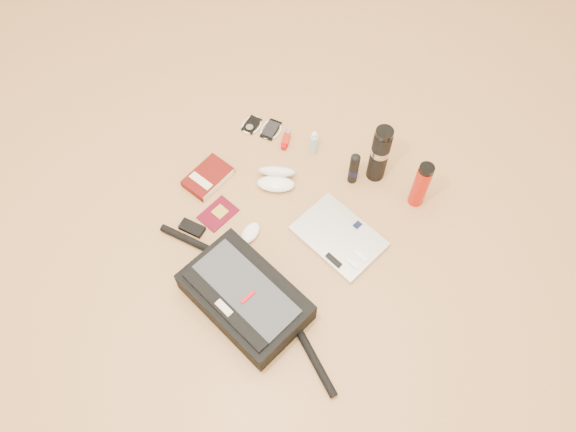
{
  "coord_description": "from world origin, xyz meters",
  "views": [
    {
      "loc": [
        0.55,
        -0.84,
        1.94
      ],
      "look_at": [
        0.03,
        0.11,
        0.06
      ],
      "focal_mm": 35.0,
      "sensor_mm": 36.0,
      "label": 1
    }
  ],
  "objects_px": {
    "messenger_bag": "(245,296)",
    "thermos_red": "(421,185)",
    "laptop": "(339,237)",
    "thermos_black": "(380,154)",
    "book": "(208,177)"
  },
  "relations": [
    {
      "from": "laptop",
      "to": "thermos_red",
      "type": "height_order",
      "value": "thermos_red"
    },
    {
      "from": "thermos_red",
      "to": "laptop",
      "type": "bearing_deg",
      "value": -122.68
    },
    {
      "from": "messenger_bag",
      "to": "thermos_red",
      "type": "bearing_deg",
      "value": 77.97
    },
    {
      "from": "messenger_bag",
      "to": "book",
      "type": "height_order",
      "value": "messenger_bag"
    },
    {
      "from": "messenger_bag",
      "to": "book",
      "type": "bearing_deg",
      "value": 152.73
    },
    {
      "from": "thermos_black",
      "to": "messenger_bag",
      "type": "bearing_deg",
      "value": -103.67
    },
    {
      "from": "laptop",
      "to": "thermos_red",
      "type": "xyz_separation_m",
      "value": [
        0.2,
        0.3,
        0.11
      ]
    },
    {
      "from": "book",
      "to": "thermos_red",
      "type": "bearing_deg",
      "value": 32.87
    },
    {
      "from": "laptop",
      "to": "book",
      "type": "bearing_deg",
      "value": -162.11
    },
    {
      "from": "messenger_bag",
      "to": "thermos_red",
      "type": "distance_m",
      "value": 0.8
    },
    {
      "from": "messenger_bag",
      "to": "laptop",
      "type": "bearing_deg",
      "value": 81.72
    },
    {
      "from": "messenger_bag",
      "to": "laptop",
      "type": "relative_size",
      "value": 2.33
    },
    {
      "from": "thermos_black",
      "to": "thermos_red",
      "type": "height_order",
      "value": "thermos_black"
    },
    {
      "from": "laptop",
      "to": "thermos_black",
      "type": "distance_m",
      "value": 0.37
    },
    {
      "from": "book",
      "to": "thermos_red",
      "type": "distance_m",
      "value": 0.86
    }
  ]
}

